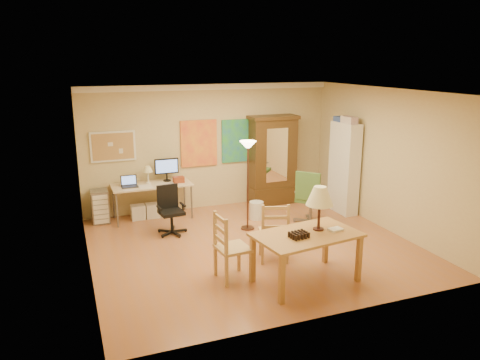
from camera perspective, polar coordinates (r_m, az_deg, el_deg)
name	(u,v)px	position (r m, az deg, el deg)	size (l,w,h in m)	color
floor	(253,246)	(8.37, 1.56, -8.03)	(5.50, 5.50, 0.00)	#A6653B
crown_molding	(209,87)	(10.06, -3.77, 11.26)	(5.50, 0.08, 0.12)	white
corkboard	(113,146)	(9.80, -15.22, 3.97)	(0.90, 0.04, 0.62)	tan
art_panel_left	(199,143)	(10.14, -5.03, 4.48)	(0.80, 0.04, 1.00)	yellow
art_panel_right	(238,141)	(10.42, -0.25, 4.81)	(0.75, 0.04, 0.95)	teal
dining_table	(312,223)	(6.92, 8.71, -5.20)	(1.62, 1.11, 1.42)	#965A31
ladder_chair_back	(274,233)	(7.66, 4.17, -6.50)	(0.58, 0.56, 1.00)	#AD8A4F
ladder_chair_left	(231,249)	(7.00, -1.14, -8.40)	(0.50, 0.52, 1.04)	#AD8A4F
torchiere_lamp	(248,159)	(8.78, 0.97, 2.57)	(0.32, 0.32, 1.73)	#46271C
computer_desk	(154,197)	(9.84, -10.50, -2.06)	(1.60, 0.70, 1.21)	tan
office_chair_black	(171,221)	(8.96, -8.39, -4.96)	(0.57, 0.57, 0.92)	black
office_chair_green	(310,210)	(9.43, 8.53, -3.63)	(0.71, 0.71, 1.11)	slate
drawer_cart	(100,206)	(9.83, -16.69, -3.11)	(0.33, 0.40, 0.67)	slate
armoire	(272,166)	(10.60, 3.98, 1.75)	(1.09, 0.52, 2.00)	#38250F
bookshelf	(344,168)	(10.17, 12.56, 1.41)	(0.29, 0.77, 1.93)	white
wastebin	(256,210)	(9.68, 2.01, -3.70)	(0.29, 0.29, 0.37)	silver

